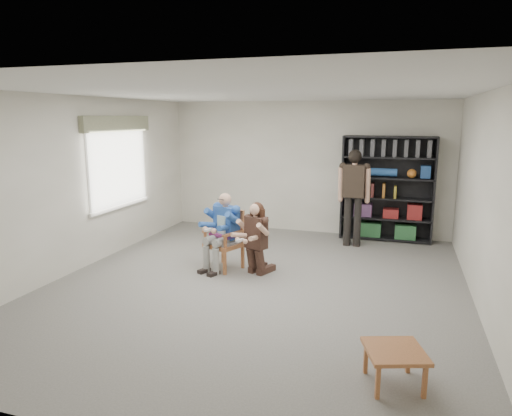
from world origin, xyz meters
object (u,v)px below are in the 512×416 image
(seated_man, at_px, (223,231))
(bookshelf, at_px, (387,189))
(side_table, at_px, (394,367))
(armchair, at_px, (224,240))
(kneeling_woman, at_px, (255,239))
(standing_man, at_px, (353,199))

(seated_man, distance_m, bookshelf, 3.67)
(seated_man, relative_size, side_table, 2.44)
(armchair, relative_size, side_table, 1.87)
(kneeling_woman, distance_m, standing_man, 2.53)
(kneeling_woman, bearing_deg, bookshelf, 78.46)
(armchair, bearing_deg, kneeling_woman, 10.25)
(kneeling_woman, height_order, bookshelf, bookshelf)
(seated_man, xyz_separation_m, kneeling_woman, (0.58, -0.12, -0.05))
(seated_man, xyz_separation_m, bookshelf, (2.45, 2.71, 0.41))
(bookshelf, bearing_deg, armchair, -132.14)
(bookshelf, distance_m, side_table, 5.42)
(armchair, distance_m, side_table, 3.82)
(bookshelf, bearing_deg, kneeling_woman, -123.48)
(seated_man, bearing_deg, standing_man, 69.55)
(armchair, relative_size, kneeling_woman, 0.84)
(seated_man, bearing_deg, kneeling_woman, 10.25)
(side_table, bearing_deg, seated_man, 136.30)
(armchair, xyz_separation_m, bookshelf, (2.45, 2.71, 0.56))
(armchair, relative_size, bookshelf, 0.47)
(armchair, xyz_separation_m, standing_man, (1.86, 2.04, 0.44))
(bookshelf, relative_size, side_table, 4.02)
(bookshelf, bearing_deg, standing_man, -131.38)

